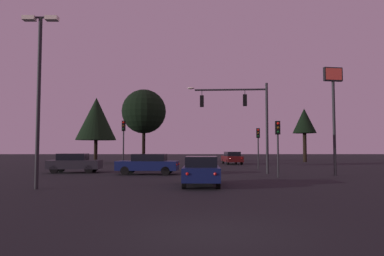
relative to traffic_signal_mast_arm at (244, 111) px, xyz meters
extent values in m
plane|color=black|center=(-3.77, 5.79, -4.81)|extent=(168.00, 168.00, 0.00)
cylinder|color=#232326|center=(1.73, -0.13, -1.32)|extent=(0.20, 0.20, 6.98)
cylinder|color=#232326|center=(-1.04, 0.07, 1.68)|extent=(5.56, 0.53, 0.14)
ellipsoid|color=#F4EACC|center=(-4.12, 0.28, 1.83)|extent=(0.56, 0.28, 0.16)
cylinder|color=#232326|center=(0.07, -0.01, 1.49)|extent=(0.05, 0.05, 0.38)
cube|color=black|center=(0.07, -0.01, 0.85)|extent=(0.32, 0.26, 0.90)
sphere|color=red|center=(0.08, 0.13, 1.13)|extent=(0.18, 0.18, 0.18)
sphere|color=#56380C|center=(0.08, 0.13, 0.85)|extent=(0.18, 0.18, 0.18)
sphere|color=#0C4219|center=(0.08, 0.13, 0.57)|extent=(0.18, 0.18, 0.18)
cylinder|color=#232326|center=(-3.26, 0.22, 1.47)|extent=(0.05, 0.05, 0.43)
cube|color=black|center=(-3.26, 0.22, 0.80)|extent=(0.32, 0.26, 0.90)
sphere|color=red|center=(-3.25, 0.36, 1.08)|extent=(0.18, 0.18, 0.18)
sphere|color=#56380C|center=(-3.25, 0.36, 0.80)|extent=(0.18, 0.18, 0.18)
sphere|color=#0C4219|center=(-3.25, 0.36, 0.52)|extent=(0.18, 0.18, 0.18)
cylinder|color=#232326|center=(2.13, 5.42, -3.36)|extent=(0.12, 0.12, 2.89)
cube|color=black|center=(2.13, 5.42, -1.47)|extent=(0.30, 0.24, 0.90)
sphere|color=red|center=(2.13, 5.28, -1.19)|extent=(0.18, 0.18, 0.18)
sphere|color=#56380C|center=(2.13, 5.28, -1.47)|extent=(0.18, 0.18, 0.18)
sphere|color=#0C4219|center=(2.13, 5.28, -1.75)|extent=(0.18, 0.18, 0.18)
cylinder|color=#232326|center=(1.67, -3.60, -3.38)|extent=(0.12, 0.12, 2.86)
cube|color=black|center=(1.67, -3.60, -1.50)|extent=(0.30, 0.25, 0.90)
sphere|color=red|center=(1.67, -3.74, -1.22)|extent=(0.18, 0.18, 0.18)
sphere|color=#56380C|center=(1.67, -3.74, -1.50)|extent=(0.18, 0.18, 0.18)
sphere|color=#0C4219|center=(1.67, -3.74, -1.78)|extent=(0.18, 0.18, 0.18)
cylinder|color=#232326|center=(-9.92, 3.27, -3.10)|extent=(0.12, 0.12, 3.42)
cube|color=black|center=(-9.92, 3.27, -0.94)|extent=(0.32, 0.26, 0.90)
sphere|color=red|center=(-9.91, 3.13, -0.66)|extent=(0.18, 0.18, 0.18)
sphere|color=#56380C|center=(-9.91, 3.13, -0.94)|extent=(0.18, 0.18, 0.18)
sphere|color=#0C4219|center=(-9.91, 3.13, -1.22)|extent=(0.18, 0.18, 0.18)
cube|color=#0F1947|center=(-3.62, -8.73, -4.15)|extent=(1.98, 4.07, 0.68)
cube|color=black|center=(-3.62, -8.88, -3.55)|extent=(1.65, 2.22, 0.52)
cylinder|color=black|center=(-4.38, -7.38, -4.49)|extent=(0.22, 0.65, 0.64)
cylinder|color=black|center=(-2.75, -7.44, -4.49)|extent=(0.22, 0.65, 0.64)
cylinder|color=black|center=(-4.48, -10.02, -4.49)|extent=(0.22, 0.65, 0.64)
cylinder|color=black|center=(-2.85, -10.08, -4.49)|extent=(0.22, 0.65, 0.64)
sphere|color=red|center=(-4.33, -10.71, -4.05)|extent=(0.14, 0.14, 0.14)
sphere|color=red|center=(-3.05, -10.76, -4.05)|extent=(0.14, 0.14, 0.14)
cube|color=#0F1947|center=(-7.34, -0.85, -4.15)|extent=(4.62, 2.25, 0.68)
cube|color=black|center=(-7.19, -0.86, -3.55)|extent=(2.55, 1.81, 0.52)
cylinder|color=black|center=(-8.88, -1.54, -4.49)|extent=(0.66, 0.26, 0.64)
cylinder|color=black|center=(-8.73, 0.11, -4.49)|extent=(0.66, 0.26, 0.64)
cylinder|color=black|center=(-5.94, -1.81, -4.49)|extent=(0.66, 0.26, 0.64)
cylinder|color=black|center=(-5.79, -0.15, -4.49)|extent=(0.66, 0.26, 0.64)
sphere|color=red|center=(-5.16, -1.70, -4.05)|extent=(0.14, 0.14, 0.14)
sphere|color=red|center=(-5.04, -0.40, -4.05)|extent=(0.14, 0.14, 0.14)
cube|color=#232328|center=(-13.34, 1.03, -4.15)|extent=(4.07, 1.97, 0.68)
cube|color=black|center=(-13.49, 1.02, -3.55)|extent=(2.22, 1.65, 0.52)
cylinder|color=black|center=(-12.04, 1.89, -4.49)|extent=(0.65, 0.22, 0.64)
cylinder|color=black|center=(-11.99, 0.25, -4.49)|extent=(0.65, 0.22, 0.64)
cylinder|color=black|center=(-14.69, 1.80, -4.49)|extent=(0.65, 0.22, 0.64)
cylinder|color=black|center=(-14.63, 0.16, -4.49)|extent=(0.65, 0.22, 0.64)
sphere|color=red|center=(-15.37, 1.60, -4.05)|extent=(0.14, 0.14, 0.14)
sphere|color=red|center=(-15.33, 0.32, -4.05)|extent=(0.14, 0.14, 0.14)
cube|color=#4C0F0F|center=(0.97, 16.01, -4.15)|extent=(2.26, 4.68, 0.68)
cube|color=black|center=(0.98, 15.86, -3.55)|extent=(1.81, 2.58, 0.52)
cylinder|color=black|center=(0.01, 17.42, -4.49)|extent=(0.26, 0.66, 0.64)
cylinder|color=black|center=(1.65, 17.57, -4.49)|extent=(0.26, 0.66, 0.64)
cylinder|color=black|center=(0.29, 14.44, -4.49)|extent=(0.26, 0.66, 0.64)
cylinder|color=black|center=(1.93, 14.60, -4.49)|extent=(0.26, 0.66, 0.64)
sphere|color=red|center=(0.54, 13.68, -4.05)|extent=(0.14, 0.14, 0.14)
sphere|color=red|center=(1.82, 13.80, -4.05)|extent=(0.14, 0.14, 0.14)
cylinder|color=#232326|center=(-11.49, -10.14, -0.66)|extent=(0.18, 0.18, 8.30)
cylinder|color=#232326|center=(-11.49, -10.14, 3.50)|extent=(1.32, 0.10, 0.10)
cube|color=#F4EACC|center=(-12.04, -10.14, 3.45)|extent=(0.60, 0.36, 0.20)
cube|color=#F4EACC|center=(-10.94, -10.14, 3.45)|extent=(0.60, 0.36, 0.20)
cylinder|color=#232326|center=(6.13, -1.99, -1.42)|extent=(0.20, 0.20, 6.77)
cube|color=black|center=(6.13, -1.99, 2.46)|extent=(1.42, 0.47, 1.00)
cube|color=#EF4C38|center=(6.15, -2.12, 2.46)|extent=(1.22, 0.22, 0.84)
cylinder|color=black|center=(-16.59, 19.34, -3.30)|extent=(0.46, 0.46, 3.03)
cone|color=black|center=(-16.59, 19.34, 1.04)|extent=(5.28, 5.28, 5.64)
cylinder|color=black|center=(-8.74, 7.61, -2.78)|extent=(0.32, 0.32, 4.05)
sphere|color=black|center=(-8.74, 7.61, 0.77)|extent=(4.36, 4.36, 4.36)
cylinder|color=black|center=(12.22, 22.91, -2.75)|extent=(0.51, 0.51, 4.11)
cone|color=black|center=(12.22, 22.91, 1.07)|extent=(3.31, 3.31, 3.54)
camera|label=1|loc=(-4.23, -26.87, -2.87)|focal=32.73mm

